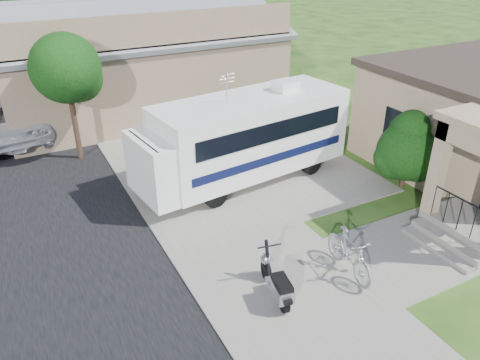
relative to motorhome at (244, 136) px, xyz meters
name	(u,v)px	position (x,y,z in m)	size (l,w,h in m)	color
ground	(303,261)	(-0.79, -4.67, -1.59)	(120.00, 120.00, 0.00)	#173B0F
sidewalk_slab	(145,135)	(-1.79, 5.33, -1.56)	(4.00, 80.00, 0.06)	slate
driveway_slab	(264,176)	(0.71, -0.17, -1.57)	(7.00, 6.00, 0.05)	slate
walk_slab	(418,248)	(2.21, -5.67, -1.57)	(4.00, 3.00, 0.05)	slate
warehouse	(136,64)	(-0.79, 9.29, 0.40)	(12.50, 8.40, 5.04)	brown
street_tree_a	(69,71)	(-4.49, 4.38, 1.66)	(2.44, 2.40, 4.58)	black
street_tree_b	(34,23)	(-4.49, 14.38, 1.80)	(2.44, 2.40, 4.73)	black
street_tree_c	(18,7)	(-4.49, 23.38, 1.51)	(2.44, 2.40, 4.42)	black
motorhome	(244,136)	(0.00, 0.00, 0.00)	(7.45, 3.15, 3.71)	white
shrub	(408,148)	(4.49, -2.77, -0.25)	(2.14, 2.04, 2.62)	black
scooter	(277,282)	(-2.13, -5.55, -1.11)	(0.68, 1.64, 1.08)	black
bicycle	(349,255)	(-0.13, -5.60, -1.03)	(0.53, 1.87, 1.12)	#9C9CA3
pickup_truck	(1,116)	(-6.92, 8.01, -0.72)	(2.89, 6.27, 1.74)	silver
garden_hose	(424,229)	(2.97, -5.14, -1.51)	(0.38, 0.38, 0.17)	#125C25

